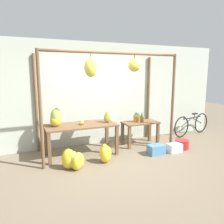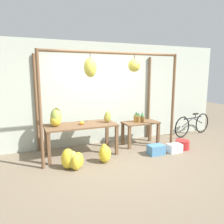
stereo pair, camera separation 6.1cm
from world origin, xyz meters
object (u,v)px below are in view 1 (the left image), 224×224
blue_bucket (182,144)px  papaya_pile (107,117)px  fruit_crate_white (156,150)px  parked_bicycle (192,124)px  banana_pile_on_table (56,118)px  pineapple_cluster (139,118)px  banana_pile_ground_right (105,154)px  banana_pile_ground_left (74,160)px  orange_pile (82,123)px  fruit_crate_purple (174,148)px

blue_bucket → papaya_pile: 2.12m
fruit_crate_white → parked_bicycle: bearing=26.3°
banana_pile_on_table → parked_bicycle: 4.36m
pineapple_cluster → banana_pile_ground_right: 1.63m
pineapple_cluster → banana_pile_ground_left: (-2.02, -0.85, -0.58)m
orange_pile → blue_bucket: 2.71m
parked_bicycle → papaya_pile: size_ratio=5.74×
pineapple_cluster → fruit_crate_white: (0.04, -0.81, -0.65)m
banana_pile_on_table → blue_bucket: (3.13, -0.66, -0.83)m
banana_pile_ground_right → papaya_pile: size_ratio=1.51×
parked_bicycle → pineapple_cluster: bearing=-174.5°
banana_pile_on_table → orange_pile: banana_pile_on_table is taller
pineapple_cluster → papaya_pile: papaya_pile is taller
banana_pile_ground_right → fruit_crate_purple: bearing=-1.8°
banana_pile_ground_left → parked_bicycle: bearing=14.4°
banana_pile_on_table → pineapple_cluster: (2.22, 0.07, -0.18)m
fruit_crate_purple → banana_pile_on_table: bearing=164.2°
orange_pile → papaya_pile: 0.67m
banana_pile_ground_left → papaya_pile: papaya_pile is taller
banana_pile_on_table → pineapple_cluster: banana_pile_on_table is taller
blue_bucket → fruit_crate_purple: blue_bucket is taller
fruit_crate_white → banana_pile_ground_left: bearing=-178.9°
orange_pile → papaya_pile: (0.66, 0.00, 0.09)m
parked_bicycle → banana_pile_ground_right: bearing=-163.5°
banana_pile_ground_right → banana_pile_ground_left: bearing=-175.8°
banana_pile_ground_right → fruit_crate_white: bearing=-0.6°
pineapple_cluster → banana_pile_ground_right: pineapple_cluster is taller
orange_pile → banana_pile_ground_left: 1.00m
banana_pile_on_table → pineapple_cluster: 2.23m
banana_pile_ground_left → banana_pile_ground_right: 0.72m
orange_pile → fruit_crate_white: bearing=-21.3°
orange_pile → blue_bucket: bearing=-12.7°
parked_bicycle → papaya_pile: (-3.08, -0.36, 0.54)m
fruit_crate_purple → parked_bicycle: bearing=34.7°
fruit_crate_white → orange_pile: bearing=158.7°
banana_pile_ground_left → banana_pile_on_table: bearing=104.4°
fruit_crate_white → fruit_crate_purple: size_ratio=1.11×
parked_bicycle → orange_pile: bearing=-174.5°
fruit_crate_white → papaya_pile: 1.44m
banana_pile_on_table → pineapple_cluster: bearing=1.9°
blue_bucket → parked_bicycle: bearing=38.4°
orange_pile → parked_bicycle: 3.78m
orange_pile → parked_bicycle: size_ratio=0.07×
banana_pile_ground_left → orange_pile: bearing=61.6°
orange_pile → pineapple_cluster: (1.65, 0.16, -0.03)m
banana_pile_ground_right → banana_pile_on_table: bearing=141.6°
pineapple_cluster → fruit_crate_purple: size_ratio=0.85×
pineapple_cluster → banana_pile_ground_right: size_ratio=0.69×
fruit_crate_white → blue_bucket: 0.87m
orange_pile → pineapple_cluster: size_ratio=0.41×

